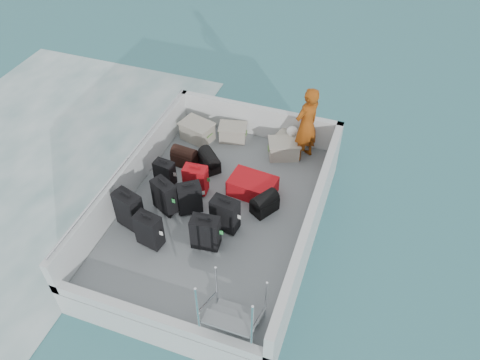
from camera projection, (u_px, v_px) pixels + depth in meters
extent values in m
plane|color=#1B5760|center=(218.00, 232.00, 9.03)|extent=(160.00, 160.00, 0.00)
plane|color=white|center=(13.00, 176.00, 10.19)|extent=(10.00, 10.00, 0.00)
cube|color=silver|center=(218.00, 222.00, 8.83)|extent=(3.60, 5.00, 0.60)
cube|color=slate|center=(217.00, 210.00, 8.61)|extent=(3.30, 4.70, 0.02)
cube|color=silver|center=(131.00, 175.00, 8.78)|extent=(0.14, 5.00, 0.70)
cube|color=silver|center=(311.00, 221.00, 7.95)|extent=(0.14, 5.00, 0.70)
cube|color=silver|center=(258.00, 121.00, 10.03)|extent=(3.60, 0.14, 0.70)
cube|color=silver|center=(156.00, 320.00, 6.87)|extent=(3.60, 0.14, 0.20)
cylinder|color=silver|center=(127.00, 159.00, 8.51)|extent=(0.04, 4.80, 0.04)
cube|color=black|center=(129.00, 210.00, 8.10)|extent=(0.54, 0.40, 0.74)
cube|color=black|center=(165.00, 197.00, 8.39)|extent=(0.51, 0.42, 0.67)
cube|color=black|center=(165.00, 173.00, 8.92)|extent=(0.40, 0.26, 0.55)
cube|color=black|center=(149.00, 231.00, 7.81)|extent=(0.47, 0.33, 0.66)
cube|color=black|center=(190.00, 198.00, 8.38)|extent=(0.49, 0.45, 0.63)
cube|color=#AF0D16|center=(196.00, 180.00, 8.75)|extent=(0.45, 0.29, 0.60)
cube|color=black|center=(205.00, 233.00, 7.79)|extent=(0.50, 0.33, 0.65)
cube|color=black|center=(225.00, 215.00, 8.08)|extent=(0.50, 0.33, 0.66)
cube|color=#AF0D16|center=(253.00, 186.00, 8.82)|extent=(0.91, 0.65, 0.34)
cube|color=#9F988A|center=(197.00, 132.00, 10.00)|extent=(0.73, 0.59, 0.39)
cube|color=#9F988A|center=(233.00, 133.00, 10.01)|extent=(0.62, 0.49, 0.33)
cube|color=#9F988A|center=(291.00, 142.00, 9.80)|extent=(0.62, 0.51, 0.32)
cube|color=#9F988A|center=(284.00, 150.00, 9.59)|extent=(0.71, 0.60, 0.36)
ellipsoid|color=yellow|center=(291.00, 144.00, 9.84)|extent=(0.28, 0.26, 0.22)
ellipsoid|color=white|center=(292.00, 132.00, 9.63)|extent=(0.24, 0.24, 0.18)
imported|color=#C55712|center=(306.00, 125.00, 9.15)|extent=(0.65, 0.72, 1.63)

